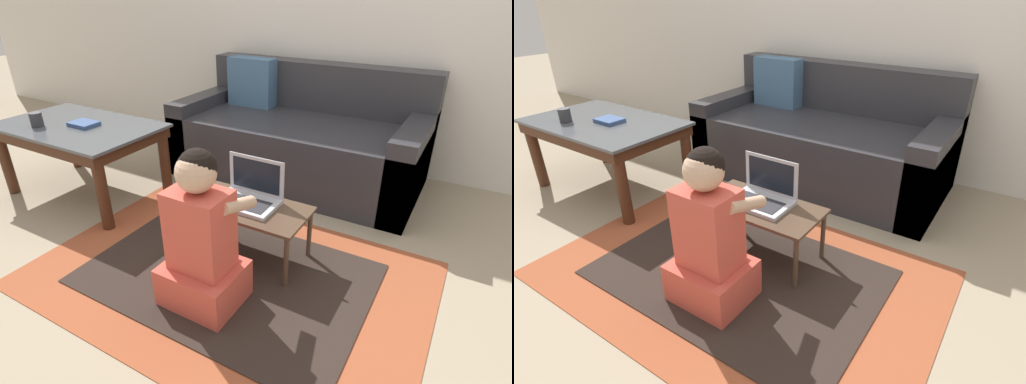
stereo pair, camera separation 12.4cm
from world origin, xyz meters
The scene contains 10 objects.
ground_plane centered at (0.00, 0.00, 0.00)m, with size 16.00×16.00×0.00m, color gray.
area_rug centered at (-0.04, -0.01, 0.00)m, with size 1.90×1.28×0.01m.
couch centered at (-0.23, 1.25, 0.29)m, with size 1.73×0.85×0.81m.
coffee_table centered at (-1.36, 0.26, 0.42)m, with size 1.05×0.64×0.49m.
laptop_desk centered at (-0.04, 0.19, 0.26)m, with size 0.62×0.32×0.30m.
laptop centered at (-0.05, 0.22, 0.34)m, with size 0.32×0.21×0.22m.
computer_mouse centered at (-0.28, 0.15, 0.32)m, with size 0.06×0.11×0.04m.
person_seated centered at (-0.03, -0.21, 0.32)m, with size 0.34×0.37×0.74m.
cup_on_table centered at (-1.54, 0.11, 0.54)m, with size 0.08×0.08×0.09m.
book_on_table centered at (-1.30, 0.27, 0.50)m, with size 0.17×0.13×0.02m.
Camera 2 is at (0.98, -1.24, 1.28)m, focal length 28.00 mm.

